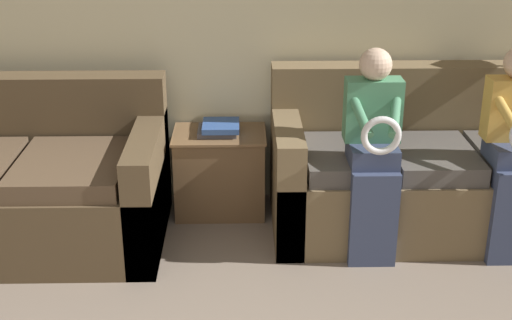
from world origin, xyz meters
The scene contains 6 objects.
wall_back centered at (0.00, 3.01, 1.27)m, with size 7.39×0.06×2.55m.
couch_main centered at (1.25, 2.54, 0.34)m, with size 1.83×0.87×0.94m.
couch_side centered at (-1.12, 2.41, 0.32)m, with size 1.60×0.98×0.90m.
child_left_seated centered at (0.87, 2.18, 0.65)m, with size 0.31×0.38×1.17m.
side_shelf centered at (0.01, 2.75, 0.27)m, with size 0.58×0.41×0.53m.
book_stack centered at (0.01, 2.75, 0.56)m, with size 0.25×0.25×0.07m.
Camera 1 is at (0.15, -1.40, 2.04)m, focal length 50.00 mm.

